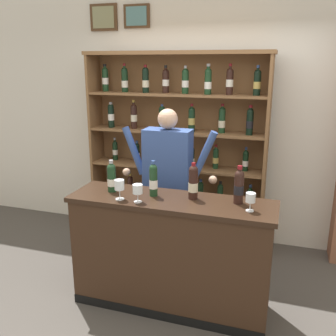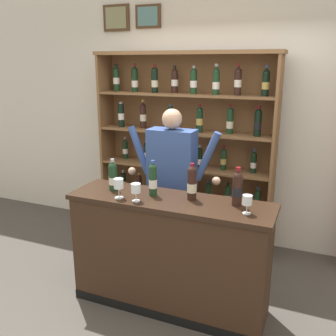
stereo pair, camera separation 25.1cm
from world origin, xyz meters
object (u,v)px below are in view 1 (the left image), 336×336
(wine_shelf, at_px, (177,144))
(tasting_counter, at_px, (171,254))
(wine_glass_left, at_px, (251,199))
(shopkeeper, at_px, (168,173))
(tasting_bottle_riserva, at_px, (193,182))
(wine_glass_spare, at_px, (119,186))
(tasting_bottle_chianti, at_px, (153,180))
(wine_glass_right, at_px, (138,190))
(tasting_bottle_bianco, at_px, (112,177))
(tasting_bottle_brunello, at_px, (239,186))

(wine_shelf, height_order, tasting_counter, wine_shelf)
(wine_glass_left, bearing_deg, shopkeeper, 143.00)
(tasting_counter, bearing_deg, wine_glass_left, -5.35)
(tasting_bottle_riserva, bearing_deg, wine_glass_left, -14.88)
(wine_shelf, relative_size, tasting_counter, 1.28)
(wine_glass_spare, bearing_deg, wine_shelf, 87.01)
(tasting_counter, distance_m, shopkeeper, 0.83)
(wine_shelf, height_order, tasting_bottle_chianti, wine_shelf)
(tasting_counter, bearing_deg, wine_glass_spare, -161.13)
(tasting_counter, height_order, wine_glass_left, wine_glass_left)
(tasting_bottle_chianti, distance_m, wine_glass_left, 0.82)
(shopkeeper, relative_size, tasting_bottle_riserva, 5.43)
(shopkeeper, height_order, wine_glass_spare, shopkeeper)
(shopkeeper, distance_m, wine_glass_right, 0.74)
(tasting_bottle_bianco, bearing_deg, tasting_bottle_brunello, 2.70)
(wine_shelf, height_order, wine_glass_left, wine_shelf)
(tasting_bottle_riserva, distance_m, wine_glass_left, 0.49)
(tasting_bottle_riserva, height_order, wine_glass_left, tasting_bottle_riserva)
(tasting_bottle_bianco, xyz_separation_m, tasting_bottle_chianti, (0.38, 0.01, 0.01))
(tasting_bottle_chianti, height_order, tasting_bottle_brunello, tasting_bottle_brunello)
(wine_shelf, relative_size, tasting_bottle_chianti, 7.23)
(tasting_bottle_riserva, bearing_deg, wine_glass_right, -152.15)
(wine_glass_spare, bearing_deg, tasting_counter, 18.87)
(tasting_bottle_brunello, bearing_deg, tasting_counter, -171.91)
(tasting_counter, relative_size, tasting_bottle_riserva, 5.60)
(shopkeeper, xyz_separation_m, wine_glass_left, (0.86, -0.65, 0.06))
(tasting_bottle_riserva, bearing_deg, tasting_counter, -159.07)
(wine_shelf, xyz_separation_m, wine_glass_right, (0.09, -1.40, -0.09))
(tasting_counter, bearing_deg, tasting_bottle_chianti, 168.06)
(wine_shelf, xyz_separation_m, shopkeeper, (0.11, -0.66, -0.15))
(wine_glass_left, height_order, wine_glass_right, wine_glass_right)
(tasting_bottle_bianco, height_order, wine_glass_spare, tasting_bottle_bianco)
(tasting_bottle_bianco, xyz_separation_m, wine_glass_left, (1.19, -0.09, -0.03))
(tasting_counter, height_order, wine_glass_spare, wine_glass_spare)
(tasting_bottle_chianti, bearing_deg, wine_glass_right, -110.65)
(wine_glass_spare, bearing_deg, tasting_bottle_bianco, 132.62)
(tasting_bottle_riserva, height_order, wine_glass_right, tasting_bottle_riserva)
(tasting_counter, bearing_deg, wine_glass_right, -147.50)
(tasting_counter, height_order, wine_glass_right, wine_glass_right)
(shopkeeper, distance_m, tasting_bottle_riserva, 0.66)
(tasting_bottle_brunello, bearing_deg, wine_glass_right, -163.82)
(wine_glass_spare, bearing_deg, tasting_bottle_riserva, 19.50)
(shopkeeper, bearing_deg, tasting_bottle_riserva, -53.52)
(tasting_bottle_chianti, bearing_deg, tasting_bottle_brunello, 3.46)
(tasting_bottle_brunello, bearing_deg, tasting_bottle_bianco, -177.30)
(wine_shelf, height_order, tasting_bottle_bianco, wine_shelf)
(wine_glass_left, bearing_deg, tasting_bottle_brunello, 127.95)
(shopkeeper, height_order, wine_glass_left, shopkeeper)
(shopkeeper, height_order, tasting_bottle_bianco, shopkeeper)
(tasting_bottle_bianco, bearing_deg, tasting_bottle_chianti, 1.30)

